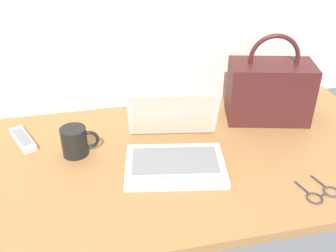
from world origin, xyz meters
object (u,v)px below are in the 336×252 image
coffee_mug (75,141)px  eyeglasses (322,194)px  laptop (174,147)px  remote_control_far (23,139)px  handbag (269,90)px

coffee_mug → eyeglasses: 0.77m
laptop → remote_control_far: 0.53m
remote_control_far → handbag: handbag is taller
coffee_mug → remote_control_far: bearing=148.9°
laptop → coffee_mug: laptop is taller
coffee_mug → remote_control_far: 0.22m
laptop → handbag: handbag is taller
eyeglasses → handbag: (0.03, 0.45, 0.11)m
eyeglasses → handbag: bearing=86.2°
coffee_mug → laptop: bearing=-17.2°
coffee_mug → remote_control_far: size_ratio=0.75×
eyeglasses → handbag: 0.46m
remote_control_far → eyeglasses: (0.87, -0.47, -0.01)m
coffee_mug → eyeglasses: coffee_mug is taller
eyeglasses → laptop: bearing=144.9°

